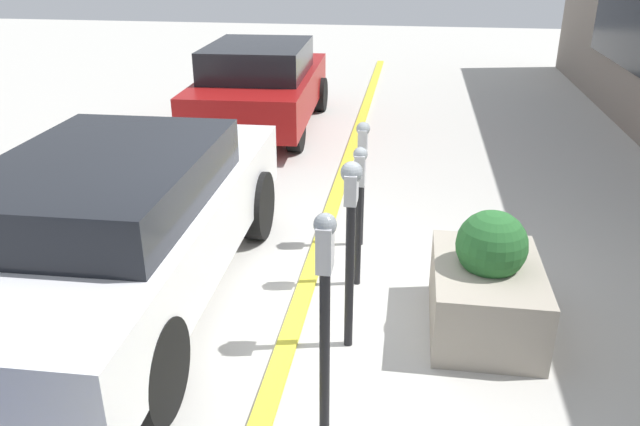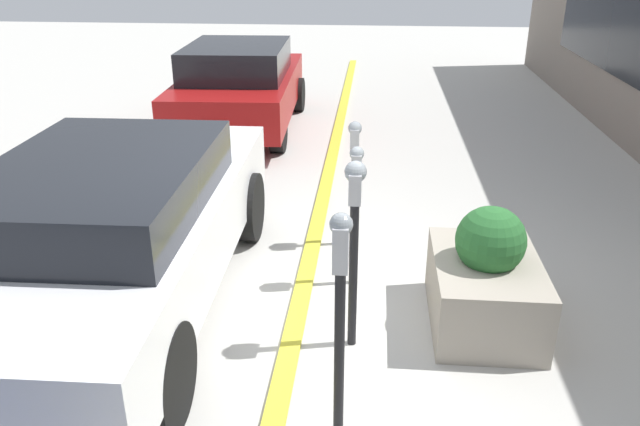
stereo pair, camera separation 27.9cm
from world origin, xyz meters
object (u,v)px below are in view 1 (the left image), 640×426
object	(u,v)px
parking_meter_nearest	(325,295)
parking_meter_fourth	(362,160)
parking_meter_middle	(359,192)
parked_car_middle	(120,221)
parked_car_rear	(261,84)
planter_box	(487,286)
parking_meter_second	(351,222)

from	to	relation	value
parking_meter_nearest	parking_meter_fourth	bearing A→B (deg)	0.41
parking_meter_middle	parked_car_middle	world-z (taller)	parked_car_middle
parking_meter_nearest	parking_meter_fourth	world-z (taller)	parking_meter_nearest
parking_meter_middle	parking_meter_fourth	world-z (taller)	parking_meter_middle
parking_meter_nearest	parked_car_rear	size ratio (longest dim) A/B	0.39
parking_meter_nearest	parked_car_middle	size ratio (longest dim) A/B	0.35
parking_meter_fourth	parked_car_rear	distance (m)	4.76
parked_car_middle	parking_meter_fourth	bearing A→B (deg)	-54.86
planter_box	parked_car_middle	distance (m)	3.13
parking_meter_middle	parking_meter_fourth	size ratio (longest dim) A/B	1.01
parking_meter_fourth	parked_car_rear	bearing A→B (deg)	25.96
parking_meter_nearest	parked_car_middle	distance (m)	2.45
parking_meter_second	parked_car_middle	bearing A→B (deg)	79.22
parking_meter_nearest	parked_car_middle	xyz separation A→B (m)	(1.42, 1.98, -0.30)
parking_meter_second	planter_box	xyz separation A→B (m)	(0.40, -1.09, -0.68)
parking_meter_second	parking_meter_middle	xyz separation A→B (m)	(0.98, 0.02, -0.15)
parking_meter_second	parking_meter_fourth	size ratio (longest dim) A/B	1.16
parking_meter_second	planter_box	bearing A→B (deg)	-69.73
parked_car_middle	parked_car_rear	size ratio (longest dim) A/B	1.12
parking_meter_fourth	parked_car_middle	size ratio (longest dim) A/B	0.29
parked_car_middle	planter_box	bearing A→B (deg)	-90.81
parking_meter_second	planter_box	distance (m)	1.35
parked_car_middle	parking_meter_middle	bearing A→B (deg)	-74.58
parking_meter_second	parked_car_middle	world-z (taller)	parking_meter_second
parking_meter_second	parked_car_middle	distance (m)	2.08
planter_box	parked_car_rear	bearing A→B (deg)	29.61
parking_meter_middle	parking_meter_nearest	bearing A→B (deg)	179.26
planter_box	parking_meter_middle	bearing A→B (deg)	62.43
planter_box	parked_car_rear	world-z (taller)	parked_car_rear
parking_meter_fourth	parking_meter_nearest	bearing A→B (deg)	-179.59
parking_meter_middle	planter_box	xyz separation A→B (m)	(-0.58, -1.11, -0.53)
parking_meter_fourth	parked_car_middle	xyz separation A→B (m)	(-1.43, 1.95, -0.16)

